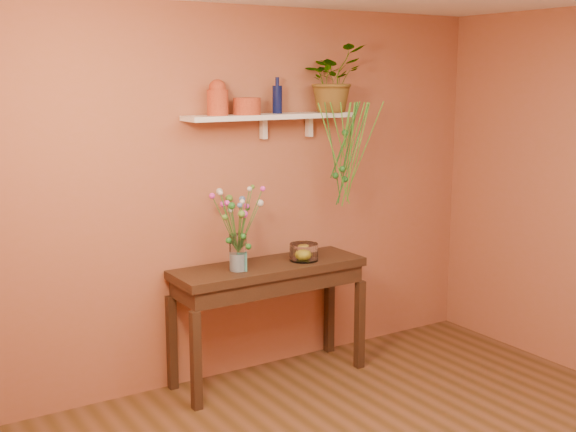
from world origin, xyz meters
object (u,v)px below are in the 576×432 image
terracotta_jug (218,98)px  spider_plant (332,79)px  blue_bottle (277,99)px  glass_vase (238,255)px  glass_bowl (304,253)px  sideboard (269,281)px  bouquet (237,213)px

terracotta_jug → spider_plant: spider_plant is taller
blue_bottle → glass_vase: blue_bottle is taller
glass_vase → glass_bowl: (0.54, -0.01, -0.05)m
glass_bowl → spider_plant: bearing=22.5°
blue_bottle → spider_plant: size_ratio=0.52×
sideboard → terracotta_jug: size_ratio=5.85×
terracotta_jug → blue_bottle: size_ratio=0.94×
blue_bottle → spider_plant: (0.45, -0.05, 0.14)m
sideboard → spider_plant: spider_plant is taller
glass_vase → glass_bowl: size_ratio=1.23×
blue_bottle → bouquet: size_ratio=0.55×
terracotta_jug → bouquet: (0.06, -0.15, -0.78)m
blue_bottle → glass_bowl: size_ratio=1.24×
bouquet → blue_bottle: bearing=21.2°
spider_plant → glass_bowl: (-0.34, -0.14, -1.26)m
blue_bottle → spider_plant: 0.48m
sideboard → spider_plant: bearing=8.7°
glass_vase → blue_bottle: bearing=22.6°
blue_bottle → bouquet: bearing=-158.8°
blue_bottle → glass_vase: bearing=-157.4°
sideboard → terracotta_jug: bearing=159.0°
terracotta_jug → glass_bowl: bearing=-16.1°
glass_bowl → blue_bottle: bearing=120.7°
spider_plant → glass_bowl: size_ratio=2.37×
spider_plant → blue_bottle: bearing=174.2°
terracotta_jug → glass_vase: 1.09m
spider_plant → glass_vase: size_ratio=1.94×
spider_plant → bouquet: (-0.88, -0.12, -0.92)m
sideboard → glass_bowl: size_ratio=6.83×
blue_bottle → glass_bowl: blue_bottle is taller
blue_bottle → bouquet: (-0.43, -0.17, -0.77)m
sideboard → glass_bowl: 0.33m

